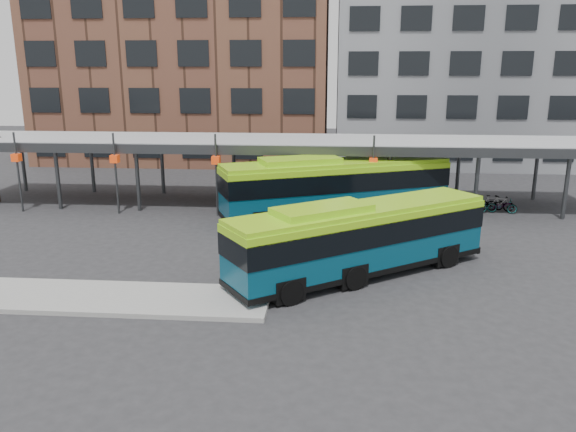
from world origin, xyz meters
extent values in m
plane|color=#28282B|center=(0.00, 0.00, 0.00)|extent=(120.00, 120.00, 0.00)
cube|color=gray|center=(-5.50, -3.00, 0.09)|extent=(14.00, 3.00, 0.18)
cube|color=#999B9E|center=(0.00, 13.00, 4.00)|extent=(40.00, 6.00, 0.35)
cube|color=#383A3D|center=(0.00, 10.00, 3.85)|extent=(40.00, 0.15, 0.55)
cylinder|color=#383A3D|center=(-18.00, 15.50, 1.90)|extent=(0.24, 0.24, 3.80)
cylinder|color=#383A3D|center=(-13.00, 10.50, 1.90)|extent=(0.24, 0.24, 3.80)
cylinder|color=#383A3D|center=(-13.00, 15.50, 1.90)|extent=(0.24, 0.24, 3.80)
cylinder|color=#383A3D|center=(-8.00, 10.50, 1.90)|extent=(0.24, 0.24, 3.80)
cylinder|color=#383A3D|center=(-8.00, 15.50, 1.90)|extent=(0.24, 0.24, 3.80)
cylinder|color=#383A3D|center=(-3.00, 10.50, 1.90)|extent=(0.24, 0.24, 3.80)
cylinder|color=#383A3D|center=(-3.00, 15.50, 1.90)|extent=(0.24, 0.24, 3.80)
cylinder|color=#383A3D|center=(2.00, 10.50, 1.90)|extent=(0.24, 0.24, 3.80)
cylinder|color=#383A3D|center=(2.00, 15.50, 1.90)|extent=(0.24, 0.24, 3.80)
cylinder|color=#383A3D|center=(7.00, 10.50, 1.90)|extent=(0.24, 0.24, 3.80)
cylinder|color=#383A3D|center=(7.00, 15.50, 1.90)|extent=(0.24, 0.24, 3.80)
cylinder|color=#383A3D|center=(12.00, 10.50, 1.90)|extent=(0.24, 0.24, 3.80)
cylinder|color=#383A3D|center=(12.00, 15.50, 1.90)|extent=(0.24, 0.24, 3.80)
cylinder|color=#383A3D|center=(17.00, 10.50, 1.90)|extent=(0.24, 0.24, 3.80)
cylinder|color=#383A3D|center=(17.00, 15.50, 1.90)|extent=(0.24, 0.24, 3.80)
cylinder|color=#383A3D|center=(-15.00, 9.70, 2.40)|extent=(0.12, 0.12, 4.80)
cube|color=red|center=(-15.00, 9.70, 3.30)|extent=(0.45, 0.45, 0.45)
cylinder|color=#383A3D|center=(-9.00, 9.70, 2.40)|extent=(0.12, 0.12, 4.80)
cube|color=red|center=(-9.00, 9.70, 3.30)|extent=(0.45, 0.45, 0.45)
cylinder|color=#383A3D|center=(-3.00, 9.70, 2.40)|extent=(0.12, 0.12, 4.80)
cube|color=red|center=(-3.00, 9.70, 3.30)|extent=(0.45, 0.45, 0.45)
cylinder|color=#383A3D|center=(6.00, 9.70, 2.40)|extent=(0.12, 0.12, 4.80)
cube|color=red|center=(6.00, 9.70, 3.30)|extent=(0.45, 0.45, 0.45)
cube|color=brown|center=(-10.00, 32.00, 11.00)|extent=(26.00, 14.00, 22.00)
cube|color=slate|center=(16.00, 32.00, 10.00)|extent=(24.00, 14.00, 20.00)
cube|color=#074057|center=(4.94, 0.45, 1.55)|extent=(10.93, 8.69, 2.43)
cube|color=black|center=(4.94, 0.45, 2.04)|extent=(11.00, 8.77, 0.92)
cube|color=#8FD315|center=(4.94, 0.45, 2.87)|extent=(10.87, 8.61, 0.19)
cube|color=#8FD315|center=(3.36, -0.67, 3.06)|extent=(4.18, 3.67, 0.34)
cube|color=black|center=(4.94, 0.45, 0.46)|extent=(11.01, 8.77, 0.23)
cylinder|color=black|center=(8.80, 1.71, 0.49)|extent=(0.96, 0.80, 0.97)
cylinder|color=black|center=(7.44, 3.65, 0.49)|extent=(0.96, 0.80, 0.97)
cylinder|color=black|center=(4.67, -1.19, 0.49)|extent=(0.96, 0.80, 0.97)
cylinder|color=black|center=(3.31, 0.74, 0.49)|extent=(0.96, 0.80, 0.97)
cylinder|color=black|center=(2.29, -2.87, 0.49)|extent=(0.96, 0.80, 0.97)
cylinder|color=black|center=(0.93, -0.93, 0.49)|extent=(0.96, 0.80, 0.97)
cube|color=#074057|center=(3.93, 9.69, 1.75)|extent=(13.15, 7.67, 2.74)
cube|color=black|center=(3.93, 9.69, 2.30)|extent=(13.23, 7.76, 1.04)
cube|color=#8FD315|center=(3.93, 9.69, 3.23)|extent=(13.11, 7.57, 0.22)
cube|color=#8FD315|center=(1.92, 8.83, 3.45)|extent=(4.80, 3.53, 0.38)
cube|color=black|center=(3.93, 9.69, 0.51)|extent=(13.24, 7.76, 0.26)
cylinder|color=black|center=(8.48, 10.18, 0.55)|extent=(1.14, 0.73, 1.09)
cylinder|color=black|center=(7.43, 12.63, 0.55)|extent=(1.14, 0.73, 1.09)
cylinder|color=black|center=(3.25, 7.94, 0.55)|extent=(1.14, 0.73, 1.09)
cylinder|color=black|center=(2.20, 10.40, 0.55)|extent=(1.14, 0.73, 1.09)
cylinder|color=black|center=(0.23, 6.65, 0.55)|extent=(1.14, 0.73, 1.09)
cylinder|color=black|center=(-0.82, 9.11, 0.55)|extent=(1.14, 0.73, 1.09)
imported|color=slate|center=(11.09, 12.04, 0.45)|extent=(1.81, 1.14, 0.90)
imported|color=slate|center=(11.56, 11.74, 0.47)|extent=(1.64, 0.93, 0.95)
imported|color=slate|center=(12.15, 11.80, 0.47)|extent=(1.89, 1.09, 0.94)
imported|color=slate|center=(13.43, 12.24, 0.48)|extent=(1.64, 0.68, 0.96)
imported|color=slate|center=(13.90, 11.64, 0.45)|extent=(1.80, 0.93, 0.90)
imported|color=slate|center=(13.90, 12.06, 0.48)|extent=(1.66, 0.74, 0.96)
camera|label=1|loc=(3.73, -21.92, 8.42)|focal=35.00mm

